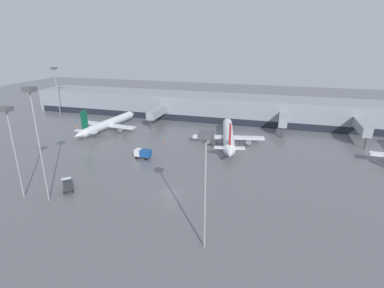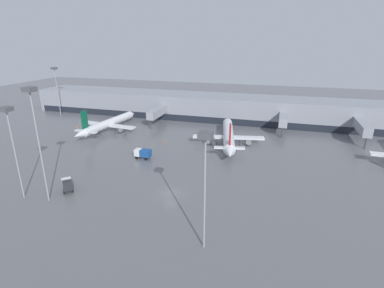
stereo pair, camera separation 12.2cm
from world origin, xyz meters
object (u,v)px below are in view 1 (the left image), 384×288
object	(u,v)px
traffic_cone_0	(164,141)
traffic_cone_1	(77,127)
apron_light_mast_3	(34,116)
service_truck_0	(143,153)
parked_jet_2	(228,135)
apron_light_mast_1	(206,159)
parked_jet_1	(108,124)
apron_light_mast_2	(55,78)
service_truck_1	(67,184)
apron_light_mast_4	(10,127)

from	to	relation	value
traffic_cone_0	traffic_cone_1	xyz separation A→B (m)	(-35.56, 6.33, -0.08)
traffic_cone_0	apron_light_mast_3	xyz separation A→B (m)	(-8.47, -38.58, 16.38)
service_truck_0	apron_light_mast_3	world-z (taller)	apron_light_mast_3
apron_light_mast_3	parked_jet_2	bearing A→B (deg)	57.18
service_truck_0	traffic_cone_1	distance (m)	40.56
parked_jet_2	traffic_cone_0	distance (m)	19.35
apron_light_mast_1	parked_jet_1	bearing A→B (deg)	133.29
traffic_cone_0	service_truck_0	bearing A→B (deg)	-91.46
parked_jet_1	apron_light_mast_2	world-z (taller)	apron_light_mast_2
parked_jet_2	service_truck_1	xyz separation A→B (m)	(-26.40, -37.97, -1.22)
service_truck_1	traffic_cone_0	size ratio (longest dim) A/B	5.66
apron_light_mast_4	service_truck_1	bearing A→B (deg)	36.13
service_truck_1	traffic_cone_0	distance (m)	35.06
parked_jet_2	apron_light_mast_2	distance (m)	74.13
parked_jet_2	apron_light_mast_3	xyz separation A→B (m)	(-27.31, -42.34, 14.07)
traffic_cone_1	service_truck_0	bearing A→B (deg)	-29.73
service_truck_1	service_truck_0	bearing A→B (deg)	118.20
apron_light_mast_2	service_truck_0	bearing A→B (deg)	-32.24
service_truck_0	apron_light_mast_3	xyz separation A→B (m)	(-8.12, -24.80, 15.21)
apron_light_mast_4	traffic_cone_1	bearing A→B (deg)	115.42
traffic_cone_0	apron_light_mast_4	distance (m)	43.67
parked_jet_1	service_truck_1	distance (m)	41.86
parked_jet_1	apron_light_mast_1	distance (m)	67.43
apron_light_mast_2	apron_light_mast_3	distance (m)	72.71
traffic_cone_0	apron_light_mast_3	size ratio (longest dim) A/B	0.03
service_truck_0	apron_light_mast_2	size ratio (longest dim) A/B	0.22
service_truck_0	apron_light_mast_2	distance (m)	63.24
service_truck_0	apron_light_mast_1	bearing A→B (deg)	130.90
parked_jet_1	apron_light_mast_4	size ratio (longest dim) A/B	1.76
service_truck_0	apron_light_mast_3	distance (m)	30.21
apron_light_mast_1	traffic_cone_1	bearing A→B (deg)	139.97
service_truck_0	apron_light_mast_1	size ratio (longest dim) A/B	0.24
traffic_cone_0	apron_light_mast_4	bearing A→B (deg)	-109.83
traffic_cone_0	apron_light_mast_1	bearing A→B (deg)	-61.47
parked_jet_2	apron_light_mast_3	distance (m)	52.31
apron_light_mast_2	apron_light_mast_3	bearing A→B (deg)	-52.61
traffic_cone_1	service_truck_1	bearing A→B (deg)	-55.37
parked_jet_1	apron_light_mast_3	bearing A→B (deg)	-157.13
traffic_cone_0	apron_light_mast_4	size ratio (longest dim) A/B	0.04
parked_jet_1	traffic_cone_0	distance (m)	22.71
service_truck_1	traffic_cone_1	distance (m)	49.29
service_truck_1	traffic_cone_0	world-z (taller)	service_truck_1
service_truck_1	apron_light_mast_1	world-z (taller)	apron_light_mast_1
service_truck_1	apron_light_mast_2	distance (m)	71.16
parked_jet_2	traffic_cone_0	bearing A→B (deg)	90.03
parked_jet_2	traffic_cone_1	bearing A→B (deg)	76.03
parked_jet_2	traffic_cone_1	xyz separation A→B (m)	(-54.40, 2.57, -2.40)
parked_jet_1	traffic_cone_1	distance (m)	13.82
service_truck_0	apron_light_mast_4	size ratio (longest dim) A/B	0.24
service_truck_1	apron_light_mast_4	size ratio (longest dim) A/B	0.23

